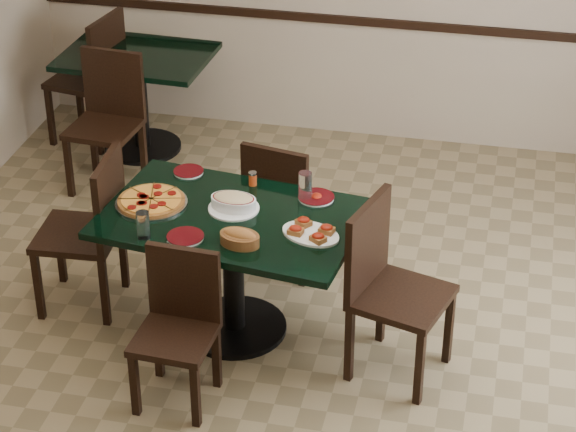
% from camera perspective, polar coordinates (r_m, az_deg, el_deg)
% --- Properties ---
extents(floor, '(5.50, 5.50, 0.00)m').
position_cam_1_polar(floor, '(6.24, 0.25, -6.88)').
color(floor, olive).
rests_on(floor, ground).
extents(room_shell, '(5.50, 5.50, 5.50)m').
position_cam_1_polar(room_shell, '(7.07, 11.51, 8.18)').
color(room_shell, silver).
rests_on(room_shell, floor).
extents(main_table, '(1.47, 1.05, 0.75)m').
position_cam_1_polar(main_table, '(6.09, -2.84, -1.45)').
color(main_table, black).
rests_on(main_table, floor).
extents(back_table, '(1.07, 0.80, 0.75)m').
position_cam_1_polar(back_table, '(8.16, -7.61, 6.71)').
color(back_table, black).
rests_on(back_table, floor).
extents(chair_far, '(0.49, 0.49, 0.88)m').
position_cam_1_polar(chair_far, '(6.64, -0.30, 0.79)').
color(chair_far, black).
rests_on(chair_far, floor).
extents(chair_near, '(0.41, 0.41, 0.83)m').
position_cam_1_polar(chair_near, '(5.73, -5.56, -5.25)').
color(chair_near, black).
rests_on(chair_near, floor).
extents(chair_right, '(0.57, 0.57, 0.98)m').
position_cam_1_polar(chair_right, '(5.84, 5.03, -3.24)').
color(chair_right, black).
rests_on(chair_right, floor).
extents(chair_left, '(0.48, 0.48, 0.96)m').
position_cam_1_polar(chair_left, '(6.42, -9.93, -0.39)').
color(chair_left, black).
rests_on(chair_left, floor).
extents(back_chair_near, '(0.48, 0.48, 0.94)m').
position_cam_1_polar(back_chair_near, '(7.73, -9.11, 5.21)').
color(back_chair_near, black).
rests_on(back_chair_near, floor).
extents(back_chair_left, '(0.53, 0.53, 0.99)m').
position_cam_1_polar(back_chair_left, '(8.32, -9.76, 7.26)').
color(back_chair_left, black).
rests_on(back_chair_left, floor).
extents(pepperoni_pizza, '(0.39, 0.39, 0.04)m').
position_cam_1_polar(pepperoni_pizza, '(6.13, -6.96, 0.76)').
color(pepperoni_pizza, '#AFAEB5').
rests_on(pepperoni_pizza, main_table).
extents(lasagna_casserole, '(0.28, 0.28, 0.09)m').
position_cam_1_polar(lasagna_casserole, '(6.03, -2.78, 0.72)').
color(lasagna_casserole, white).
rests_on(lasagna_casserole, main_table).
extents(bread_basket, '(0.24, 0.18, 0.09)m').
position_cam_1_polar(bread_basket, '(5.73, -2.47, -1.11)').
color(bread_basket, brown).
rests_on(bread_basket, main_table).
extents(bruschetta_platter, '(0.38, 0.33, 0.05)m').
position_cam_1_polar(bruschetta_platter, '(5.81, 1.16, -0.78)').
color(bruschetta_platter, white).
rests_on(bruschetta_platter, main_table).
extents(side_plate_near, '(0.19, 0.19, 0.02)m').
position_cam_1_polar(side_plate_near, '(5.81, -5.23, -1.06)').
color(side_plate_near, white).
rests_on(side_plate_near, main_table).
extents(side_plate_far_r, '(0.20, 0.20, 0.03)m').
position_cam_1_polar(side_plate_far_r, '(6.14, 1.44, 0.96)').
color(side_plate_far_r, white).
rests_on(side_plate_far_r, main_table).
extents(side_plate_far_l, '(0.17, 0.17, 0.02)m').
position_cam_1_polar(side_plate_far_l, '(6.43, -5.08, 2.26)').
color(side_plate_far_l, white).
rests_on(side_plate_far_l, main_table).
extents(napkin_setting, '(0.17, 0.17, 0.01)m').
position_cam_1_polar(napkin_setting, '(5.80, -5.25, -1.21)').
color(napkin_setting, white).
rests_on(napkin_setting, main_table).
extents(water_glass_a, '(0.07, 0.07, 0.16)m').
position_cam_1_polar(water_glass_a, '(6.11, 0.88, 1.53)').
color(water_glass_a, white).
rests_on(water_glass_a, main_table).
extents(water_glass_b, '(0.07, 0.07, 0.15)m').
position_cam_1_polar(water_glass_b, '(5.81, -7.37, -0.45)').
color(water_glass_b, white).
rests_on(water_glass_b, main_table).
extents(pepper_shaker, '(0.05, 0.05, 0.08)m').
position_cam_1_polar(pepper_shaker, '(6.26, -1.80, 1.92)').
color(pepper_shaker, red).
rests_on(pepper_shaker, main_table).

